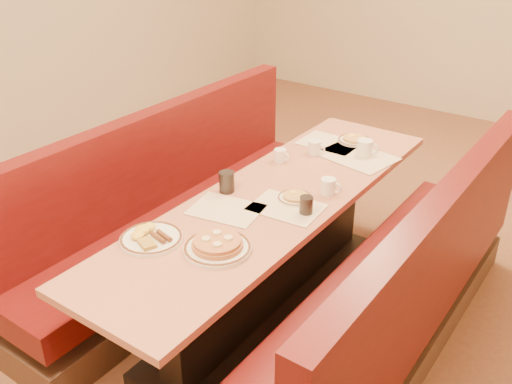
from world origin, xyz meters
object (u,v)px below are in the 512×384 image
Objects in this scene: booth_left at (178,219)px; pancake_plate at (217,246)px; booth_right at (395,304)px; soda_tumbler_near at (227,182)px; coffee_mug_b at (281,155)px; eggs_plate at (150,237)px; diner_table at (274,255)px; soda_tumbler_mid at (306,205)px; coffee_mug_a at (329,186)px; coffee_mug_c at (365,148)px; coffee_mug_d at (315,147)px.

pancake_plate is (0.81, -0.59, 0.41)m from booth_left.
booth_right is 21.56× the size of soda_tumbler_near.
soda_tumbler_near is at bearing 123.90° from pancake_plate.
eggs_plate is at bearing -89.11° from coffee_mug_b.
soda_tumbler_near is (-0.25, -0.11, 0.43)m from diner_table.
soda_tumbler_near is 1.22× the size of soda_tumbler_mid.
diner_table is at bearing 23.30° from soda_tumbler_near.
booth_left is 0.67m from soda_tumbler_near.
coffee_mug_b is at bearing 87.44° from soda_tumbler_near.
soda_tumbler_near reaches higher than soda_tumbler_mid.
pancake_plate is at bearing -56.10° from soda_tumbler_near.
booth_right is at bearing 0.00° from booth_left.
coffee_mug_a is at bearing 159.63° from booth_right.
coffee_mug_c is 1.41× the size of soda_tumbler_mid.
pancake_plate is 2.32× the size of coffee_mug_c.
coffee_mug_b is at bearing 119.71° from diner_table.
coffee_mug_a is at bearing 11.32° from booth_left.
coffee_mug_a is at bearing -52.73° from coffee_mug_d.
coffee_mug_c is at bearing 87.35° from coffee_mug_a.
booth_left is 1.09m from pancake_plate.
coffee_mug_b is 0.90× the size of soda_tumbler_near.
booth_right is 21.80× the size of coffee_mug_d.
coffee_mug_a is at bearing -23.32° from coffee_mug_b.
pancake_plate is at bearing -137.80° from booth_right.
pancake_plate is 0.55m from soda_tumbler_mid.
eggs_plate is at bearing -88.28° from soda_tumbler_near.
coffee_mug_c reaches higher than coffee_mug_a.
booth_left and booth_right have the same top height.
coffee_mug_b is (-0.22, 0.39, 0.42)m from diner_table.
pancake_plate is 2.68× the size of soda_tumbler_near.
pancake_plate reaches higher than eggs_plate.
booth_left is 1.46m from booth_right.
coffee_mug_d is (-0.11, 0.61, 0.42)m from diner_table.
coffee_mug_d is at bearing 144.06° from booth_right.
eggs_plate is 2.53× the size of coffee_mug_a.
diner_table is at bearing 72.18° from eggs_plate.
booth_left is 8.04× the size of pancake_plate.
diner_table is 18.62× the size of coffee_mug_c.
booth_left reaches higher than coffee_mug_c.
booth_right reaches higher than coffee_mug_b.
soda_tumbler_mid reaches higher than coffee_mug_b.
coffee_mug_d is 1.20× the size of soda_tumbler_mid.
coffee_mug_d is 0.76m from soda_tumbler_mid.
booth_right is 23.92× the size of coffee_mug_b.
coffee_mug_d is at bearing 116.90° from soda_tumbler_mid.
booth_left reaches higher than pancake_plate.
coffee_mug_c reaches higher than diner_table.
soda_tumbler_mid is at bearing -64.00° from coffee_mug_d.
coffee_mug_c is at bearing 95.30° from soda_tumbler_mid.
coffee_mug_b reaches higher than diner_table.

